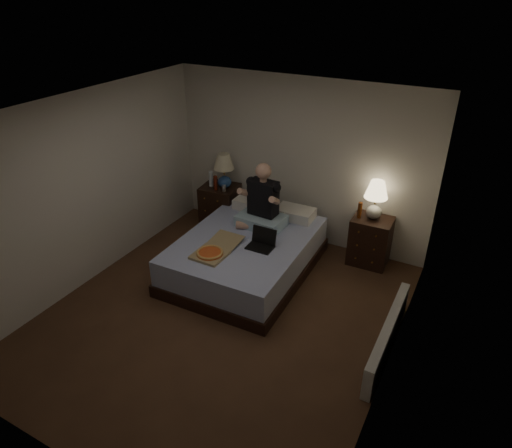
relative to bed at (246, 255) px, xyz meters
The scene contains 19 objects.
floor 1.04m from the bed, 78.06° to the right, with size 4.00×4.50×0.00m, color brown.
ceiling 2.45m from the bed, 78.06° to the right, with size 4.00×4.50×0.00m, color white.
wall_back 1.61m from the bed, 80.64° to the left, with size 4.00×2.50×0.00m, color silver.
wall_front 3.39m from the bed, 86.31° to the right, with size 4.00×2.50×0.00m, color silver.
wall_left 2.27m from the bed, 151.18° to the right, with size 4.50×2.50×0.00m, color silver.
wall_right 2.61m from the bed, 24.05° to the right, with size 4.50×2.50×0.00m, color silver.
bed is the anchor object (origin of this frame).
nightstand_left 1.38m from the bed, 136.77° to the left, with size 0.56×0.50×0.73m, color black.
nightstand_right 1.80m from the bed, 36.21° to the left, with size 0.55×0.49×0.71m, color black.
lamp_left 1.51m from the bed, 133.88° to the left, with size 0.32×0.32×0.56m, color #254888, non-canonical shape.
lamp_right 1.93m from the bed, 36.41° to the left, with size 0.32×0.32×0.56m, color #989991, non-canonical shape.
water_bottle 1.55m from the bed, 141.71° to the left, with size 0.07×0.07×0.25m, color silver.
soda_can 1.29m from the bed, 135.91° to the left, with size 0.07×0.07×0.10m, color beige.
beer_bottle_left 1.40m from the bed, 140.77° to the left, with size 0.06×0.06×0.23m, color #53180B.
beer_bottle_right 1.70m from the bed, 38.15° to the left, with size 0.06×0.06×0.23m, color #5C2B0D.
person 0.84m from the bed, 86.88° to the left, with size 0.66×0.52×0.93m, color black, non-canonical shape.
laptop 0.51m from the bed, 24.39° to the right, with size 0.34×0.28×0.24m, color black, non-canonical shape.
pizza_box 0.70m from the bed, 106.38° to the right, with size 0.40×0.76×0.08m, color tan, non-canonical shape.
radiator 2.23m from the bed, 16.17° to the right, with size 0.10×1.60×0.40m, color silver.
Camera 1 is at (2.46, -3.67, 3.69)m, focal length 32.00 mm.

